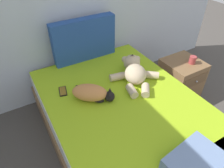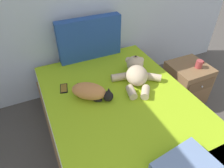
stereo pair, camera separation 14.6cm
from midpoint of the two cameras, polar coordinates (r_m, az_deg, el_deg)
The scene contains 8 objects.
bed at distance 2.11m, azimuth 1.87°, elevation -11.05°, with size 1.42×2.06×0.54m.
patterned_cushion at distance 2.47m, azimuth -9.53°, elevation 12.19°, with size 0.77×0.12×0.50m.
cat at distance 1.93m, azimuth -7.91°, elevation -2.58°, with size 0.39×0.41×0.15m.
teddy_bear at distance 2.17m, azimuth 4.39°, elevation 3.56°, with size 0.51×0.62×0.20m.
cell_phone at distance 2.11m, azimuth -15.65°, elevation -2.04°, with size 0.10×0.16×0.01m.
throw_pillow at distance 1.55m, azimuth 19.76°, elevation -20.40°, with size 0.40×0.28×0.11m, color #728CB7.
nightstand at distance 2.81m, azimuth 17.30°, elevation 1.47°, with size 0.46×0.48×0.51m.
mug at distance 2.66m, azimuth 20.37°, elevation 6.39°, with size 0.12×0.08×0.09m.
Camera 1 is at (0.86, 1.50, 1.87)m, focal length 32.38 mm.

